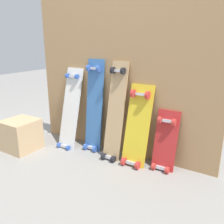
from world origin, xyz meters
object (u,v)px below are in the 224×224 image
(skateboard_white, at_px, (70,112))
(skateboard_red, at_px, (165,144))
(skateboard_yellow, at_px, (137,129))
(skateboard_blue, at_px, (94,109))
(wooden_crate, at_px, (21,135))
(skateboard_natural, at_px, (115,115))

(skateboard_white, relative_size, skateboard_red, 1.52)
(skateboard_yellow, xyz_separation_m, skateboard_red, (0.25, 0.04, -0.10))
(skateboard_blue, relative_size, wooden_crate, 3.11)
(skateboard_natural, xyz_separation_m, wooden_crate, (-0.90, -0.37, -0.26))
(skateboard_natural, bearing_deg, skateboard_red, 4.26)
(skateboard_blue, relative_size, skateboard_yellow, 1.26)
(wooden_crate, bearing_deg, skateboard_blue, 33.77)
(skateboard_natural, distance_m, skateboard_red, 0.52)
(skateboard_yellow, relative_size, skateboard_red, 1.33)
(skateboard_yellow, bearing_deg, skateboard_blue, 174.87)
(skateboard_white, distance_m, skateboard_blue, 0.28)
(wooden_crate, bearing_deg, skateboard_natural, 22.49)
(skateboard_natural, relative_size, skateboard_yellow, 1.25)
(skateboard_blue, bearing_deg, skateboard_red, -0.74)
(skateboard_blue, relative_size, skateboard_natural, 1.00)
(skateboard_white, bearing_deg, skateboard_natural, 1.49)
(skateboard_natural, distance_m, skateboard_yellow, 0.25)
(skateboard_yellow, bearing_deg, skateboard_white, -178.90)
(skateboard_white, xyz_separation_m, skateboard_natural, (0.54, 0.01, 0.05))
(skateboard_natural, bearing_deg, wooden_crate, -157.51)
(skateboard_blue, bearing_deg, wooden_crate, -146.23)
(skateboard_red, bearing_deg, skateboard_yellow, -172.10)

